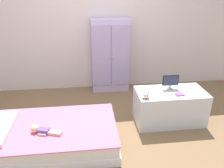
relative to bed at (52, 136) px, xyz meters
The scene contains 9 objects.
ground_plane 0.69m from the bed, 17.77° to the left, with size 10.00×10.00×0.02m, color brown.
back_wall 2.25m from the bed, 70.10° to the left, with size 6.40×0.05×2.70m, color silver.
bed is the anchor object (origin of this frame).
doll 0.24m from the bed, 132.11° to the right, with size 0.39×0.18×0.10m.
wardrobe 1.93m from the bed, 59.41° to the left, with size 0.70×0.32×1.38m.
tv_stand 1.74m from the bed, 11.82° to the left, with size 1.02×0.52×0.51m, color silver.
tv_monitor 1.83m from the bed, 14.58° to the left, with size 0.24×0.10×0.22m.
rocking_horse_toy 1.36m from the bed, ahead, with size 0.10×0.04×0.12m.
book_purple 1.83m from the bed, ahead, with size 0.12×0.09×0.02m, color #8E51B2.
Camera 1 is at (-0.14, -2.61, 1.93)m, focal length 35.28 mm.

